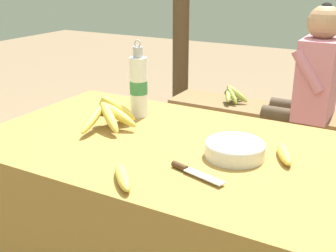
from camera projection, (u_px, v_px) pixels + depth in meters
market_counter at (183, 231)px, 1.57m from camera, size 1.47×0.81×0.69m
banana_bunch_ripe at (111, 112)px, 1.60m from camera, size 0.19×0.30×0.13m
serving_bowl at (234, 149)px, 1.36m from camera, size 0.19×0.19×0.05m
water_bottle at (139, 86)px, 1.70m from camera, size 0.07×0.07×0.31m
loose_banana_front at (123, 177)px, 1.19m from camera, size 0.14×0.15×0.04m
loose_banana_side at (284, 154)px, 1.34m from camera, size 0.10×0.16×0.04m
knife at (189, 170)px, 1.25m from camera, size 0.19×0.07×0.02m
wooden_bench at (295, 122)px, 2.65m from camera, size 1.66×0.32×0.43m
seated_vendor at (309, 82)px, 2.50m from camera, size 0.40×0.39×1.09m
banana_bunch_green at (234, 94)px, 2.80m from camera, size 0.17×0.27×0.12m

